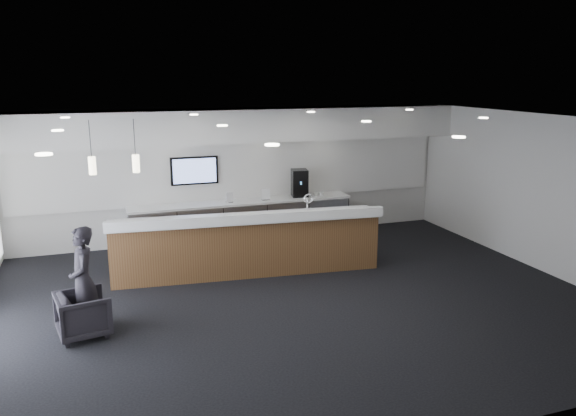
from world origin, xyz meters
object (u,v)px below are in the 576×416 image
object	(u,v)px
coffee_machine	(300,183)
lounge_guest	(83,280)
service_counter	(247,244)
armchair	(83,314)

from	to	relation	value
coffee_machine	lounge_guest	world-z (taller)	lounge_guest
service_counter	armchair	world-z (taller)	service_counter
lounge_guest	coffee_machine	bearing A→B (deg)	123.32
coffee_machine	armchair	distance (m)	6.24
service_counter	lounge_guest	xyz separation A→B (m)	(-2.91, -1.67, 0.22)
armchair	service_counter	bearing A→B (deg)	-69.32
service_counter	coffee_machine	distance (m)	2.88
coffee_machine	lounge_guest	bearing A→B (deg)	-130.45
armchair	lounge_guest	size ratio (longest dim) A/B	0.45
service_counter	armchair	size ratio (longest dim) A/B	7.13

